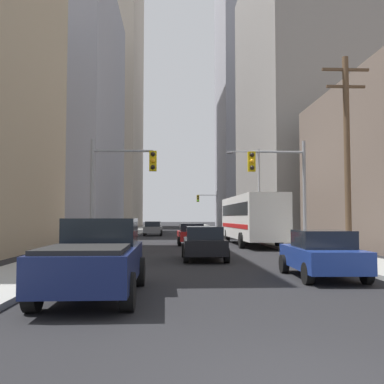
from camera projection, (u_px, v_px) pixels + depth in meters
name	position (u px, v px, depth m)	size (l,w,h in m)	color
sidewalk_left	(131.00, 233.00, 54.49)	(2.70, 160.00, 0.15)	#9E9E99
sidewalk_right	(234.00, 233.00, 55.09)	(2.70, 160.00, 0.15)	#9E9E99
city_bus	(251.00, 218.00, 31.28)	(2.74, 11.55, 3.40)	silver
pickup_truck_navy	(96.00, 258.00, 11.00)	(2.20, 5.42, 1.90)	#141E4C
sedan_blue	(322.00, 254.00, 14.19)	(1.96, 4.27, 1.52)	navy
sedan_black	(204.00, 243.00, 20.26)	(1.95, 4.23, 1.52)	black
sedan_red	(191.00, 234.00, 31.68)	(1.96, 4.27, 1.52)	maroon
sedan_grey	(153.00, 228.00, 48.13)	(1.95, 4.25, 1.52)	slate
traffic_signal_near_left	(120.00, 177.00, 23.20)	(3.42, 0.44, 6.00)	gray
traffic_signal_near_right	(280.00, 178.00, 23.60)	(3.09, 0.44, 6.00)	gray
traffic_signal_far_right	(208.00, 204.00, 68.47)	(3.18, 0.44, 6.00)	gray
utility_pole_right	(347.00, 151.00, 20.53)	(2.20, 0.28, 9.38)	brown
street_lamp_right	(253.00, 185.00, 36.32)	(2.73, 0.32, 7.50)	gray
building_left_mid_office	(56.00, 110.00, 54.89)	(14.01, 25.45, 30.34)	#93939E
building_left_far_tower	(83.00, 87.00, 92.32)	(22.97, 28.48, 57.81)	#B7A893
building_right_mid_block	(349.00, 96.00, 53.44)	(23.70, 24.92, 33.00)	gray
building_right_far_highrise	(272.00, 99.00, 98.48)	(23.24, 21.97, 56.26)	#93939E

